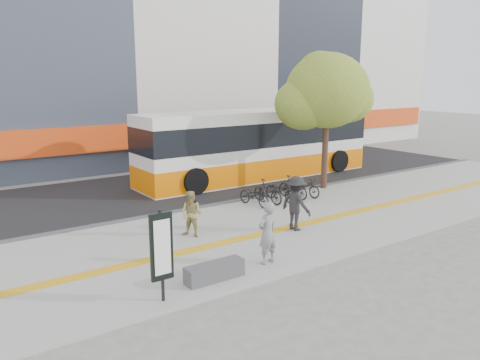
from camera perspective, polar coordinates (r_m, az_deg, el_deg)
ground at (r=14.81m, az=3.05°, el=-8.23°), size 120.00×120.00×0.00m
sidewalk at (r=15.93m, az=-0.30°, el=-6.57°), size 40.00×7.00×0.08m
tactile_strip at (r=15.53m, az=0.76°, el=-6.90°), size 40.00×0.45×0.01m
street at (r=22.26m, az=-11.41°, el=-1.39°), size 40.00×8.00×0.06m
curb at (r=18.77m, az=-6.44°, el=-3.64°), size 40.00×0.25×0.14m
bench at (r=12.39m, az=-3.08°, el=-10.91°), size 1.60×0.45×0.45m
signboard at (r=11.03m, az=-9.41°, el=-8.09°), size 0.55×0.10×2.20m
street_tree at (r=22.28m, az=10.17°, el=10.33°), size 4.40×3.80×6.31m
bus at (r=24.64m, az=2.22°, el=4.08°), size 13.06×3.10×3.48m
bicycle_row at (r=20.02m, az=4.88°, el=-1.22°), size 3.53×1.73×0.98m
seated_woman at (r=13.21m, az=3.30°, el=-6.37°), size 0.70×0.51×1.76m
pedestrian_tan at (r=15.48m, az=-5.85°, el=-4.10°), size 0.88×0.93×1.52m
pedestrian_dark at (r=16.15m, az=6.74°, el=-2.80°), size 0.82×1.27×1.86m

